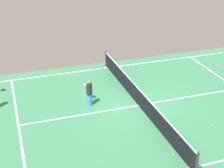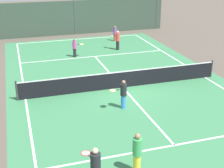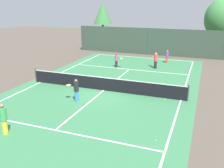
{
  "view_description": "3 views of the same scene",
  "coord_description": "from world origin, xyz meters",
  "px_view_note": "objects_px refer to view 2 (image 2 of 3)",
  "views": [
    {
      "loc": [
        14.83,
        -6.48,
        9.13
      ],
      "look_at": [
        -0.38,
        -1.41,
        1.34
      ],
      "focal_mm": 54.26,
      "sensor_mm": 36.0,
      "label": 1
    },
    {
      "loc": [
        -5.76,
        -16.29,
        7.22
      ],
      "look_at": [
        -0.95,
        -0.97,
        0.71
      ],
      "focal_mm": 51.58,
      "sensor_mm": 36.0,
      "label": 2
    },
    {
      "loc": [
        6.67,
        -15.92,
        6.16
      ],
      "look_at": [
        0.98,
        -0.88,
        0.88
      ],
      "focal_mm": 40.17,
      "sensor_mm": 36.0,
      "label": 3
    }
  ],
  "objects_px": {
    "player_1": "(95,168)",
    "player_3": "(115,33)",
    "tennis_ball_6": "(193,80)",
    "player_4": "(137,153)",
    "tennis_ball_2": "(110,50)",
    "player_0": "(118,40)",
    "tennis_ball_5": "(48,57)",
    "tennis_ball_4": "(153,68)",
    "tennis_ball_1": "(37,88)",
    "player_5": "(75,48)",
    "player_2": "(123,94)",
    "tennis_ball_3": "(84,58)"
  },
  "relations": [
    {
      "from": "player_5",
      "to": "tennis_ball_5",
      "type": "relative_size",
      "value": 20.92
    },
    {
      "from": "player_2",
      "to": "player_4",
      "type": "relative_size",
      "value": 0.95
    },
    {
      "from": "player_0",
      "to": "tennis_ball_4",
      "type": "height_order",
      "value": "player_0"
    },
    {
      "from": "tennis_ball_1",
      "to": "tennis_ball_3",
      "type": "height_order",
      "value": "same"
    },
    {
      "from": "tennis_ball_1",
      "to": "tennis_ball_6",
      "type": "relative_size",
      "value": 1.0
    },
    {
      "from": "player_1",
      "to": "tennis_ball_2",
      "type": "xyz_separation_m",
      "value": [
        5.27,
        15.63,
        -0.79
      ]
    },
    {
      "from": "player_1",
      "to": "player_2",
      "type": "distance_m",
      "value": 6.12
    },
    {
      "from": "tennis_ball_2",
      "to": "tennis_ball_5",
      "type": "height_order",
      "value": "same"
    },
    {
      "from": "player_2",
      "to": "tennis_ball_5",
      "type": "height_order",
      "value": "player_2"
    },
    {
      "from": "player_1",
      "to": "player_3",
      "type": "distance_m",
      "value": 19.56
    },
    {
      "from": "tennis_ball_3",
      "to": "tennis_ball_1",
      "type": "bearing_deg",
      "value": -128.97
    },
    {
      "from": "player_0",
      "to": "tennis_ball_3",
      "type": "distance_m",
      "value": 3.59
    },
    {
      "from": "player_2",
      "to": "tennis_ball_6",
      "type": "xyz_separation_m",
      "value": [
        5.35,
        2.27,
        -0.74
      ]
    },
    {
      "from": "player_1",
      "to": "tennis_ball_5",
      "type": "height_order",
      "value": "player_1"
    },
    {
      "from": "tennis_ball_2",
      "to": "player_4",
      "type": "bearing_deg",
      "value": -103.51
    },
    {
      "from": "player_2",
      "to": "tennis_ball_2",
      "type": "bearing_deg",
      "value": 76.65
    },
    {
      "from": "player_1",
      "to": "tennis_ball_5",
      "type": "bearing_deg",
      "value": 88.94
    },
    {
      "from": "player_2",
      "to": "tennis_ball_4",
      "type": "bearing_deg",
      "value": 52.57
    },
    {
      "from": "player_4",
      "to": "tennis_ball_4",
      "type": "bearing_deg",
      "value": 62.99
    },
    {
      "from": "player_0",
      "to": "player_1",
      "type": "relative_size",
      "value": 0.98
    },
    {
      "from": "tennis_ball_3",
      "to": "tennis_ball_4",
      "type": "height_order",
      "value": "same"
    },
    {
      "from": "player_0",
      "to": "player_2",
      "type": "height_order",
      "value": "player_0"
    },
    {
      "from": "player_1",
      "to": "tennis_ball_5",
      "type": "xyz_separation_m",
      "value": [
        0.28,
        15.23,
        -0.79
      ]
    },
    {
      "from": "player_2",
      "to": "player_4",
      "type": "bearing_deg",
      "value": -103.84
    },
    {
      "from": "player_4",
      "to": "player_3",
      "type": "bearing_deg",
      "value": 74.46
    },
    {
      "from": "player_4",
      "to": "tennis_ball_2",
      "type": "height_order",
      "value": "player_4"
    },
    {
      "from": "player_3",
      "to": "tennis_ball_6",
      "type": "distance_m",
      "value": 10.86
    },
    {
      "from": "tennis_ball_4",
      "to": "tennis_ball_6",
      "type": "height_order",
      "value": "same"
    },
    {
      "from": "player_1",
      "to": "tennis_ball_3",
      "type": "bearing_deg",
      "value": 78.65
    },
    {
      "from": "player_1",
      "to": "tennis_ball_6",
      "type": "bearing_deg",
      "value": 43.18
    },
    {
      "from": "tennis_ball_4",
      "to": "tennis_ball_5",
      "type": "bearing_deg",
      "value": 144.32
    },
    {
      "from": "player_1",
      "to": "player_3",
      "type": "bearing_deg",
      "value": 70.25
    },
    {
      "from": "player_5",
      "to": "tennis_ball_4",
      "type": "distance_m",
      "value": 6.18
    },
    {
      "from": "player_0",
      "to": "tennis_ball_2",
      "type": "xyz_separation_m",
      "value": [
        -0.67,
        -0.02,
        -0.77
      ]
    },
    {
      "from": "tennis_ball_3",
      "to": "tennis_ball_4",
      "type": "bearing_deg",
      "value": -41.39
    },
    {
      "from": "tennis_ball_5",
      "to": "tennis_ball_6",
      "type": "xyz_separation_m",
      "value": [
        7.92,
        -7.54,
        0.0
      ]
    },
    {
      "from": "tennis_ball_1",
      "to": "tennis_ball_6",
      "type": "xyz_separation_m",
      "value": [
        9.28,
        -1.54,
        0.0
      ]
    },
    {
      "from": "tennis_ball_2",
      "to": "player_2",
      "type": "bearing_deg",
      "value": -103.35
    },
    {
      "from": "player_1",
      "to": "player_5",
      "type": "xyz_separation_m",
      "value": [
        2.27,
        14.74,
        -0.1
      ]
    },
    {
      "from": "tennis_ball_4",
      "to": "tennis_ball_1",
      "type": "bearing_deg",
      "value": -170.37
    },
    {
      "from": "player_2",
      "to": "player_3",
      "type": "relative_size",
      "value": 1.11
    },
    {
      "from": "player_3",
      "to": "tennis_ball_1",
      "type": "relative_size",
      "value": 20.44
    },
    {
      "from": "tennis_ball_6",
      "to": "player_0",
      "type": "bearing_deg",
      "value": 105.84
    },
    {
      "from": "tennis_ball_2",
      "to": "player_5",
      "type": "bearing_deg",
      "value": -163.37
    },
    {
      "from": "player_3",
      "to": "tennis_ball_4",
      "type": "height_order",
      "value": "player_3"
    },
    {
      "from": "tennis_ball_3",
      "to": "tennis_ball_4",
      "type": "relative_size",
      "value": 1.0
    },
    {
      "from": "tennis_ball_2",
      "to": "player_0",
      "type": "bearing_deg",
      "value": 1.48
    },
    {
      "from": "player_3",
      "to": "tennis_ball_2",
      "type": "height_order",
      "value": "player_3"
    },
    {
      "from": "player_5",
      "to": "tennis_ball_5",
      "type": "distance_m",
      "value": 2.16
    },
    {
      "from": "player_4",
      "to": "tennis_ball_3",
      "type": "bearing_deg",
      "value": 84.94
    }
  ]
}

